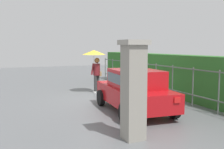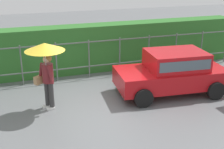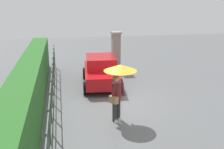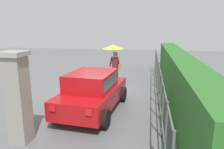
{
  "view_description": "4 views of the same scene",
  "coord_description": "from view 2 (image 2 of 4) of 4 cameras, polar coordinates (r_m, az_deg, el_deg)",
  "views": [
    {
      "loc": [
        10.26,
        -4.02,
        2.25
      ],
      "look_at": [
        0.48,
        0.22,
        1.11
      ],
      "focal_mm": 41.35,
      "sensor_mm": 36.0,
      "label": 1
    },
    {
      "loc": [
        -2.53,
        -8.34,
        4.22
      ],
      "look_at": [
        0.28,
        0.15,
        0.94
      ],
      "focal_mm": 48.68,
      "sensor_mm": 36.0,
      "label": 2
    },
    {
      "loc": [
        -9.87,
        2.18,
        4.22
      ],
      "look_at": [
        0.35,
        0.07,
        1.14
      ],
      "focal_mm": 40.5,
      "sensor_mm": 36.0,
      "label": 3
    },
    {
      "loc": [
        9.37,
        2.18,
        2.97
      ],
      "look_at": [
        0.21,
        0.5,
        0.89
      ],
      "focal_mm": 33.25,
      "sensor_mm": 36.0,
      "label": 4
    }
  ],
  "objects": [
    {
      "name": "car",
      "position": [
        10.47,
        11.32,
        0.7
      ],
      "size": [
        3.85,
        2.12,
        1.48
      ],
      "rotation": [
        0.0,
        0.0,
        3.06
      ],
      "color": "#B71116",
      "rests_on": "ground"
    },
    {
      "name": "fence_section",
      "position": [
        11.75,
        -4.34,
        3.3
      ],
      "size": [
        12.64,
        0.05,
        1.5
      ],
      "color": "#59605B",
      "rests_on": "ground"
    },
    {
      "name": "pedestrian",
      "position": [
        9.0,
        -12.38,
        3.05
      ],
      "size": [
        1.15,
        1.15,
        2.1
      ],
      "rotation": [
        0.0,
        0.0,
        -2.58
      ],
      "color": "#333333",
      "rests_on": "ground"
    },
    {
      "name": "hedge_row",
      "position": [
        12.49,
        -5.29,
        4.87
      ],
      "size": [
        13.59,
        0.9,
        1.9
      ],
      "primitive_type": "cube",
      "color": "#2D6B28",
      "rests_on": "ground"
    },
    {
      "name": "ground_plane",
      "position": [
        9.68,
        -1.32,
        -5.71
      ],
      "size": [
        40.0,
        40.0,
        0.0
      ],
      "primitive_type": "plane",
      "color": "slate"
    }
  ]
}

